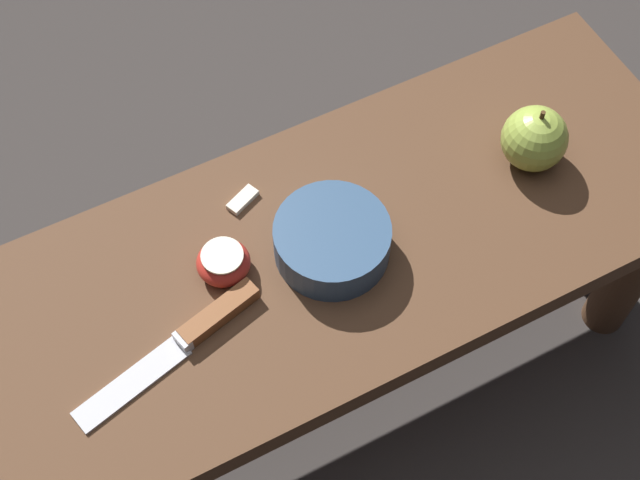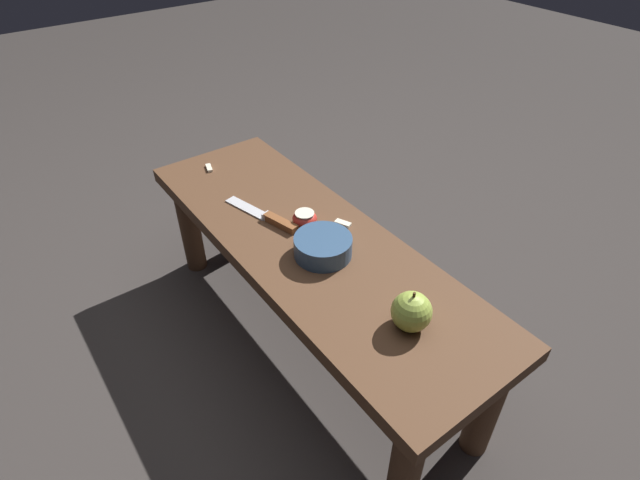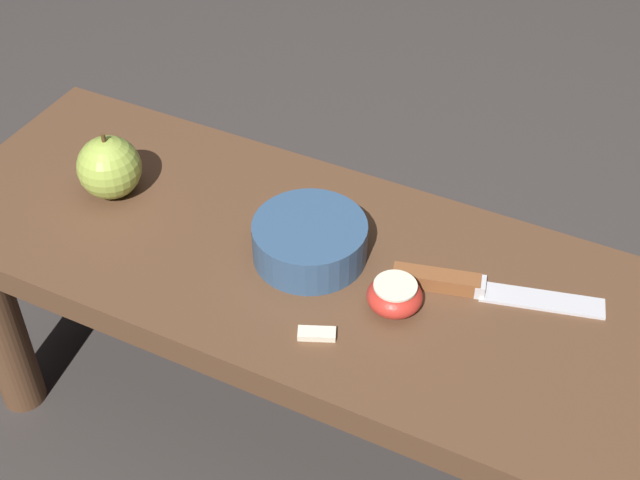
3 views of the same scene
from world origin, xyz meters
The scene contains 7 objects.
ground_plane centered at (0.00, 0.00, 0.00)m, with size 8.00×8.00×0.00m, color #383330.
wooden_bench centered at (0.00, 0.00, 0.31)m, with size 1.15×0.38×0.38m.
knife centered at (-0.13, -0.04, 0.39)m, with size 0.25×0.09×0.02m.
apple_whole centered at (0.36, 0.00, 0.43)m, with size 0.09×0.09×0.10m.
apple_cut centered at (-0.06, 0.03, 0.40)m, with size 0.07×0.07×0.04m.
apple_slice_center centered at (0.00, 0.11, 0.39)m, with size 0.05×0.03×0.01m.
bowl centered at (0.07, -0.01, 0.41)m, with size 0.14×0.14×0.05m.
Camera 3 is at (-0.30, 0.72, 1.15)m, focal length 50.00 mm.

